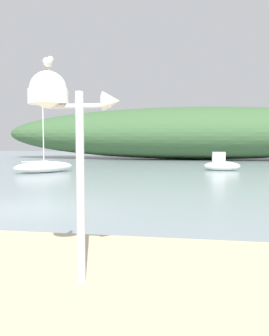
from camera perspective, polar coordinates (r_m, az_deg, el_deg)
ground_plane at (r=12.38m, az=-17.49°, el=-6.21°), size 120.00×120.00×0.00m
distant_hill at (r=43.12m, az=9.25°, el=5.55°), size 46.45×10.67×6.21m
mast_structure at (r=5.20m, az=-12.34°, el=9.63°), size 1.32×0.57×3.03m
seagull_on_radar at (r=5.36m, az=-13.74°, el=16.29°), size 0.11×0.31×0.22m
motorboat_off_point at (r=27.11m, az=13.76°, el=0.65°), size 2.66×1.02×1.39m
sailboat_centre_water at (r=25.48m, az=-14.37°, el=0.20°), size 3.85×3.93×5.17m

